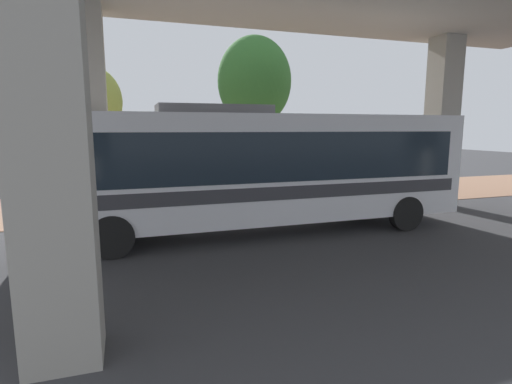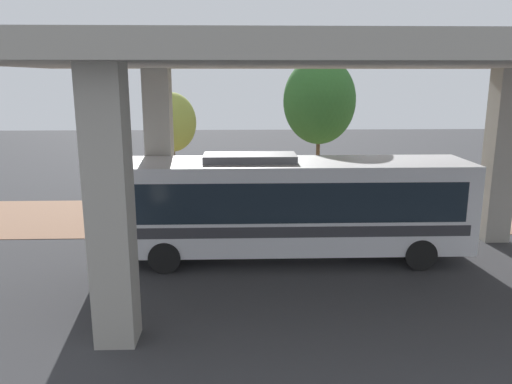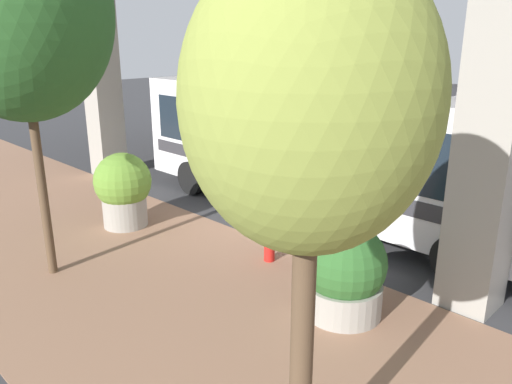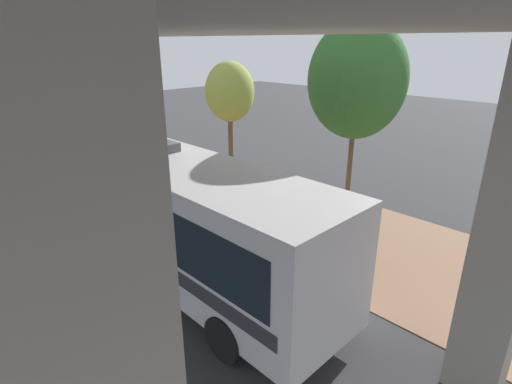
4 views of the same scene
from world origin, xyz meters
name	(u,v)px [view 1 (image 1 of 4)]	position (x,y,z in m)	size (l,w,h in m)	color
ground_plane	(285,212)	(0.00, 0.00, 0.00)	(80.00, 80.00, 0.00)	#38383A
sidewalk_strip	(258,198)	(-3.00, 0.00, 0.01)	(6.00, 40.00, 0.02)	#936B51
bus	(256,165)	(2.25, -1.81, 1.92)	(2.67, 11.86, 3.53)	silver
fire_hydrant	(212,200)	(-0.70, -2.46, 0.46)	(0.46, 0.22, 0.91)	red
planter_front	(142,192)	(-1.33, -4.76, 0.77)	(1.38, 1.38, 1.63)	#9E998E
planter_middle	(302,178)	(-1.72, 1.44, 0.96)	(1.38, 1.38, 1.84)	#9E998E
street_tree_near	(93,102)	(-4.37, -6.34, 3.95)	(2.20, 2.20, 5.31)	brown
street_tree_far	(254,82)	(-4.12, 0.22, 4.92)	(3.18, 3.18, 6.84)	brown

